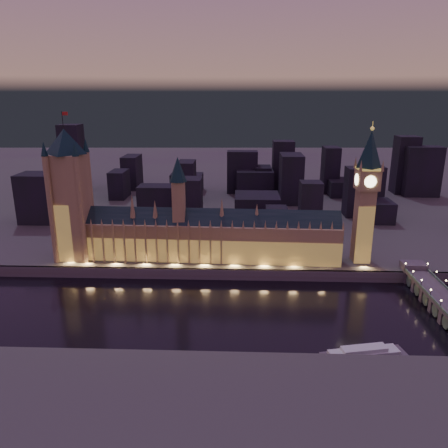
{
  "coord_description": "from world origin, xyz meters",
  "views": [
    {
      "loc": [
        16.58,
        -250.85,
        130.98
      ],
      "look_at": [
        5.0,
        55.0,
        38.0
      ],
      "focal_mm": 35.0,
      "sensor_mm": 36.0,
      "label": 1
    }
  ],
  "objects_px": {
    "elizabeth_tower": "(367,186)",
    "river_boat": "(364,352)",
    "palace_of_westminster": "(205,236)",
    "victoria_tower": "(70,188)",
    "westminster_bridge": "(442,304)"
  },
  "relations": [
    {
      "from": "westminster_bridge",
      "to": "river_boat",
      "type": "xyz_separation_m",
      "value": [
        -60.0,
        -47.68,
        -4.44
      ]
    },
    {
      "from": "palace_of_westminster",
      "to": "westminster_bridge",
      "type": "bearing_deg",
      "value": -23.29
    },
    {
      "from": "elizabeth_tower",
      "to": "river_boat",
      "type": "relative_size",
      "value": 2.25
    },
    {
      "from": "elizabeth_tower",
      "to": "westminster_bridge",
      "type": "relative_size",
      "value": 0.92
    },
    {
      "from": "river_boat",
      "to": "palace_of_westminster",
      "type": "bearing_deg",
      "value": 129.02
    },
    {
      "from": "elizabeth_tower",
      "to": "palace_of_westminster",
      "type": "bearing_deg",
      "value": -179.92
    },
    {
      "from": "victoria_tower",
      "to": "river_boat",
      "type": "bearing_deg",
      "value": -30.53
    },
    {
      "from": "palace_of_westminster",
      "to": "victoria_tower",
      "type": "xyz_separation_m",
      "value": [
        -100.21,
        0.17,
        35.8
      ]
    },
    {
      "from": "westminster_bridge",
      "to": "victoria_tower",
      "type": "bearing_deg",
      "value": 165.44
    },
    {
      "from": "palace_of_westminster",
      "to": "victoria_tower",
      "type": "distance_m",
      "value": 106.42
    },
    {
      "from": "victoria_tower",
      "to": "palace_of_westminster",
      "type": "bearing_deg",
      "value": -0.1
    },
    {
      "from": "elizabeth_tower",
      "to": "river_boat",
      "type": "bearing_deg",
      "value": -103.09
    },
    {
      "from": "elizabeth_tower",
      "to": "river_boat",
      "type": "xyz_separation_m",
      "value": [
        -26.29,
        -113.06,
        -64.01
      ]
    },
    {
      "from": "palace_of_westminster",
      "to": "westminster_bridge",
      "type": "relative_size",
      "value": 1.79
    },
    {
      "from": "palace_of_westminster",
      "to": "elizabeth_tower",
      "type": "bearing_deg",
      "value": 0.08
    }
  ]
}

